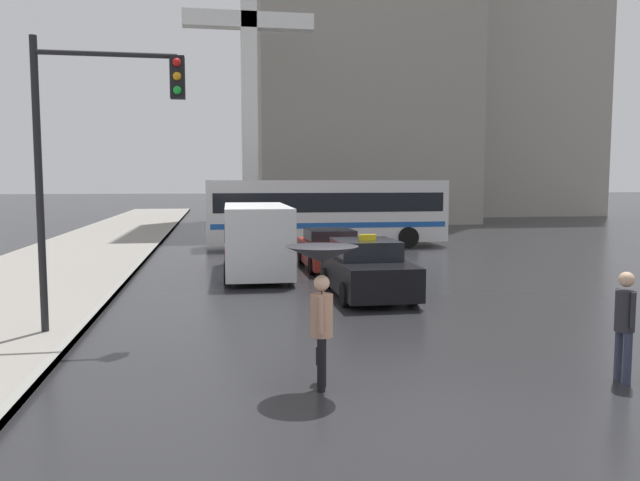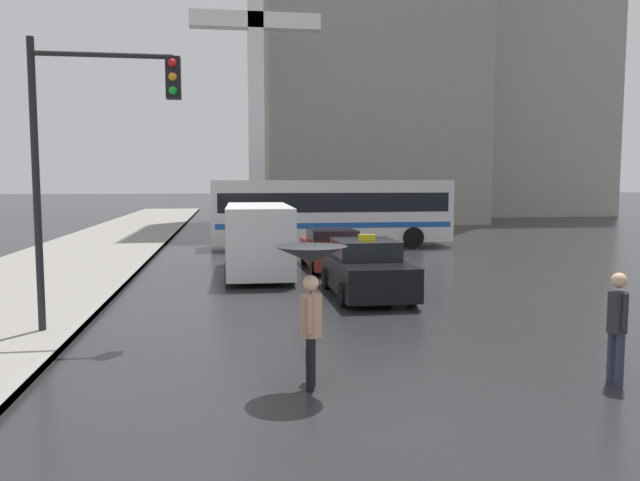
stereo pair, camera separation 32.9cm
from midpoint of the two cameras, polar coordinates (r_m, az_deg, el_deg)
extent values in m
plane|color=#262628|center=(8.42, 7.62, -15.69)|extent=(300.00, 300.00, 0.00)
cube|color=black|center=(16.51, 4.86, -3.12)|extent=(1.80, 4.16, 0.82)
cube|color=black|center=(16.63, 4.71, -0.78)|extent=(1.58, 1.87, 0.49)
cylinder|color=black|center=(15.55, 9.02, -4.73)|extent=(0.20, 0.60, 0.60)
cylinder|color=black|center=(15.13, 2.81, -4.95)|extent=(0.20, 0.60, 0.60)
cylinder|color=black|center=(18.00, 6.56, -3.32)|extent=(0.20, 0.60, 0.60)
cylinder|color=black|center=(17.64, 1.17, -3.46)|extent=(0.20, 0.60, 0.60)
cube|color=yellow|center=(16.40, 4.88, 0.27)|extent=(0.44, 0.16, 0.16)
cube|color=#A52D23|center=(21.68, 1.64, -1.13)|extent=(1.80, 4.21, 0.77)
cube|color=black|center=(21.82, 1.55, 0.48)|extent=(1.58, 1.90, 0.41)
cylinder|color=black|center=(20.61, 4.62, -2.19)|extent=(0.20, 0.60, 0.60)
cylinder|color=black|center=(20.29, -0.10, -2.29)|extent=(0.20, 0.60, 0.60)
cylinder|color=black|center=(23.14, 3.15, -1.34)|extent=(0.20, 0.60, 0.60)
cylinder|color=black|center=(22.86, -1.05, -1.42)|extent=(0.20, 0.60, 0.60)
cube|color=white|center=(20.36, -5.19, 0.29)|extent=(2.12, 5.79, 2.09)
cube|color=black|center=(20.33, -5.20, 1.32)|extent=(2.13, 5.33, 0.54)
cube|color=red|center=(20.38, -5.19, -0.45)|extent=(2.14, 5.56, 0.14)
cylinder|color=black|center=(18.81, -2.08, -2.86)|extent=(0.21, 0.63, 0.63)
cylinder|color=black|center=(18.74, -7.89, -2.94)|extent=(0.21, 0.63, 0.63)
cylinder|color=black|center=(22.22, -2.89, -1.58)|extent=(0.21, 0.63, 0.63)
cylinder|color=black|center=(22.16, -7.79, -1.65)|extent=(0.21, 0.63, 0.63)
cube|color=silver|center=(28.83, 1.36, 2.73)|extent=(11.01, 2.71, 2.81)
cube|color=black|center=(28.81, 1.36, 3.57)|extent=(10.46, 2.72, 0.86)
cube|color=#194C9E|center=(28.86, 1.36, 1.56)|extent=(10.68, 2.73, 0.24)
cylinder|color=black|center=(27.25, -6.11, 0.04)|extent=(0.97, 0.30, 0.96)
cylinder|color=black|center=(29.63, -6.39, 0.47)|extent=(0.97, 0.30, 0.96)
cylinder|color=black|center=(28.65, 8.82, 0.27)|extent=(0.97, 0.30, 0.96)
cylinder|color=black|center=(30.93, 7.42, 0.67)|extent=(0.97, 0.30, 0.96)
cylinder|color=black|center=(9.14, 0.14, -11.32)|extent=(0.14, 0.14, 0.78)
cylinder|color=black|center=(9.35, 0.26, -10.93)|extent=(0.14, 0.14, 0.78)
cylinder|color=tan|center=(9.07, 0.20, -6.86)|extent=(0.40, 0.40, 0.62)
sphere|color=#DBAD89|center=(8.98, 0.20, -3.90)|extent=(0.23, 0.23, 0.23)
cylinder|color=tan|center=(8.86, 0.08, -6.85)|extent=(0.08, 0.08, 0.53)
cylinder|color=tan|center=(9.26, 0.31, -6.31)|extent=(0.08, 0.08, 0.53)
cone|color=#232328|center=(8.92, 0.20, -1.28)|extent=(1.06, 1.06, 0.24)
cylinder|color=black|center=(8.97, 0.20, -3.43)|extent=(0.02, 0.02, 0.68)
cube|color=#262628|center=(9.51, 0.04, -10.40)|extent=(0.14, 0.20, 0.28)
cylinder|color=#2D3347|center=(10.60, 25.90, -9.51)|extent=(0.12, 0.12, 0.79)
cylinder|color=#2D3347|center=(10.42, 26.56, -9.79)|extent=(0.12, 0.12, 0.79)
cylinder|color=#28282D|center=(10.36, 26.39, -5.89)|extent=(0.30, 0.30, 0.62)
sphere|color=#DBAD89|center=(10.28, 26.50, -3.28)|extent=(0.23, 0.23, 0.23)
cylinder|color=#28282D|center=(10.50, 25.85, -5.46)|extent=(0.07, 0.07, 0.53)
cylinder|color=#28282D|center=(10.20, 26.97, -5.81)|extent=(0.07, 0.07, 0.53)
cylinder|color=black|center=(13.02, -23.84, 4.23)|extent=(0.14, 0.14, 5.72)
cylinder|color=black|center=(12.96, -18.53, 15.79)|extent=(2.60, 0.10, 0.10)
cube|color=black|center=(12.74, -12.52, 14.30)|extent=(0.28, 0.28, 0.80)
sphere|color=red|center=(12.63, -12.60, 15.58)|extent=(0.16, 0.16, 0.16)
sphere|color=orange|center=(12.58, -12.58, 14.41)|extent=(0.16, 0.16, 0.16)
sphere|color=green|center=(12.55, -12.55, 13.24)|extent=(0.16, 0.16, 0.16)
cube|color=#A39E93|center=(63.41, 16.66, 19.80)|extent=(15.95, 12.94, 37.98)
cube|color=white|center=(37.24, -5.62, 13.78)|extent=(0.90, 0.90, 16.90)
cube|color=white|center=(37.96, -5.68, 19.34)|extent=(7.43, 0.90, 0.90)
camera|label=1|loc=(0.16, -89.45, 0.05)|focal=35.00mm
camera|label=2|loc=(0.16, 90.55, -0.05)|focal=35.00mm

